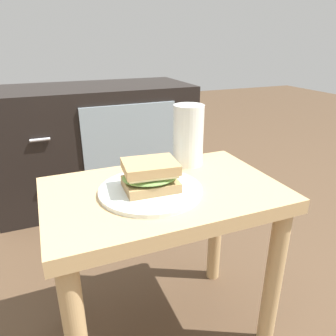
# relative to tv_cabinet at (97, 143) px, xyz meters

# --- Properties ---
(ground_plane) EXTENTS (8.00, 8.00, 0.00)m
(ground_plane) POSITION_rel_tv_cabinet_xyz_m (-0.00, -0.95, -0.29)
(ground_plane) COLOR #4C3826
(side_table) EXTENTS (0.56, 0.36, 0.46)m
(side_table) POSITION_rel_tv_cabinet_xyz_m (-0.00, -0.95, 0.08)
(side_table) COLOR tan
(side_table) RESTS_ON ground
(tv_cabinet) EXTENTS (0.96, 0.46, 0.58)m
(tv_cabinet) POSITION_rel_tv_cabinet_xyz_m (0.00, 0.00, 0.00)
(tv_cabinet) COLOR black
(tv_cabinet) RESTS_ON ground
(plate) EXTENTS (0.24, 0.24, 0.01)m
(plate) POSITION_rel_tv_cabinet_xyz_m (-0.04, -0.96, 0.17)
(plate) COLOR silver
(plate) RESTS_ON side_table
(sandwich_front) EXTENTS (0.13, 0.11, 0.07)m
(sandwich_front) POSITION_rel_tv_cabinet_xyz_m (-0.04, -0.96, 0.21)
(sandwich_front) COLOR tan
(sandwich_front) RESTS_ON plate
(beer_glass) EXTENTS (0.08, 0.08, 0.17)m
(beer_glass) POSITION_rel_tv_cabinet_xyz_m (0.12, -0.83, 0.25)
(beer_glass) COLOR silver
(beer_glass) RESTS_ON side_table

